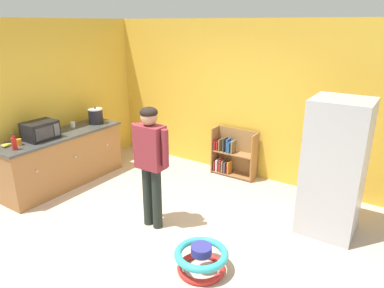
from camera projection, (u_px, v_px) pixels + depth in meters
The scene contains 15 objects.
ground_plane at pixel (158, 228), 4.74m from camera, with size 12.00×12.00×0.00m, color #C9AF9F.
back_wall at pixel (239, 100), 6.13m from camera, with size 5.20×0.06×2.70m, color gold.
left_side_wall at pixel (69, 98), 6.29m from camera, with size 0.06×2.99×2.70m, color gold.
kitchen_counter at pixel (64, 159), 5.91m from camera, with size 0.65×2.13×0.90m.
refrigerator at pixel (334, 168), 4.43m from camera, with size 0.73×0.68×1.78m.
bookshelf at pixel (232, 155), 6.30m from camera, with size 0.80×0.28×0.85m.
standing_person at pixel (151, 157), 4.48m from camera, with size 0.57×0.22×1.66m.
baby_walker at pixel (201, 259), 3.88m from camera, with size 0.60×0.60×0.32m.
microwave at pixel (40, 130), 5.46m from camera, with size 0.37×0.48×0.28m.
crock_pot at pixel (96, 116), 6.30m from camera, with size 0.26×0.26×0.30m.
banana_bunch at pixel (7, 145), 5.15m from camera, with size 0.12×0.16×0.04m.
ketchup_bottle at pixel (14, 143), 5.00m from camera, with size 0.07×0.07×0.25m.
orange_cup at pixel (19, 142), 5.21m from camera, with size 0.08×0.08×0.10m, color orange.
white_cup at pixel (73, 125), 6.10m from camera, with size 0.08×0.08×0.10m, color white.
green_cup at pixel (51, 129), 5.83m from camera, with size 0.08×0.08×0.10m, color green.
Camera 1 is at (2.64, -3.17, 2.63)m, focal length 32.78 mm.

